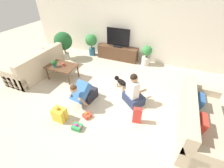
# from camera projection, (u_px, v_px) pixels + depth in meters

# --- Properties ---
(ground_plane) EXTENTS (16.00, 16.00, 0.00)m
(ground_plane) POSITION_uv_depth(u_px,v_px,m) (100.00, 96.00, 4.25)
(ground_plane) COLOR beige
(wall_back) EXTENTS (8.40, 0.06, 2.60)m
(wall_back) POSITION_uv_depth(u_px,v_px,m) (130.00, 25.00, 5.45)
(wall_back) COLOR silver
(wall_back) RESTS_ON ground_plane
(sofa_left) EXTENTS (0.82, 1.93, 0.82)m
(sofa_left) POSITION_uv_depth(u_px,v_px,m) (38.00, 66.00, 5.02)
(sofa_left) COLOR #C6B293
(sofa_left) RESTS_ON ground_plane
(sofa_right) EXTENTS (0.82, 1.93, 0.82)m
(sofa_right) POSITION_uv_depth(u_px,v_px,m) (198.00, 121.00, 3.13)
(sofa_right) COLOR #C6B293
(sofa_right) RESTS_ON ground_plane
(coffee_table) EXTENTS (0.93, 0.63, 0.47)m
(coffee_table) POSITION_uv_depth(u_px,v_px,m) (62.00, 67.00, 4.74)
(coffee_table) COLOR brown
(coffee_table) RESTS_ON ground_plane
(tv_console) EXTENTS (1.58, 0.39, 0.52)m
(tv_console) POSITION_uv_depth(u_px,v_px,m) (118.00, 53.00, 5.97)
(tv_console) COLOR brown
(tv_console) RESTS_ON ground_plane
(tv) EXTENTS (0.90, 0.20, 0.71)m
(tv) POSITION_uv_depth(u_px,v_px,m) (118.00, 39.00, 5.63)
(tv) COLOR black
(tv) RESTS_ON tv_console
(potted_plant_corner_left) EXTENTS (0.68, 0.68, 1.07)m
(potted_plant_corner_left) POSITION_uv_depth(u_px,v_px,m) (63.00, 42.00, 5.72)
(potted_plant_corner_left) COLOR beige
(potted_plant_corner_left) RESTS_ON ground_plane
(potted_plant_back_right) EXTENTS (0.36, 0.36, 0.75)m
(potted_plant_back_right) POSITION_uv_depth(u_px,v_px,m) (146.00, 55.00, 5.49)
(potted_plant_back_right) COLOR beige
(potted_plant_back_right) RESTS_ON ground_plane
(potted_plant_back_left) EXTENTS (0.47, 0.47, 0.88)m
(potted_plant_back_left) POSITION_uv_depth(u_px,v_px,m) (91.00, 42.00, 6.10)
(potted_plant_back_left) COLOR #336B84
(potted_plant_back_left) RESTS_ON ground_plane
(person_kneeling) EXTENTS (0.42, 0.83, 0.78)m
(person_kneeling) POSITION_uv_depth(u_px,v_px,m) (84.00, 93.00, 3.82)
(person_kneeling) COLOR #23232D
(person_kneeling) RESTS_ON ground_plane
(person_sitting) EXTENTS (0.66, 0.64, 0.90)m
(person_sitting) POSITION_uv_depth(u_px,v_px,m) (133.00, 93.00, 3.85)
(person_sitting) COLOR #283351
(person_sitting) RESTS_ON ground_plane
(dog) EXTENTS (0.51, 0.33, 0.32)m
(dog) POSITION_uv_depth(u_px,v_px,m) (120.00, 81.00, 4.45)
(dog) COLOR black
(dog) RESTS_ON ground_plane
(gift_box_a) EXTENTS (0.30, 0.23, 0.40)m
(gift_box_a) POSITION_uv_depth(u_px,v_px,m) (60.00, 114.00, 3.46)
(gift_box_a) COLOR yellow
(gift_box_a) RESTS_ON ground_plane
(gift_box_b) EXTENTS (0.22, 0.22, 0.15)m
(gift_box_b) POSITION_uv_depth(u_px,v_px,m) (87.00, 115.00, 3.58)
(gift_box_b) COLOR red
(gift_box_b) RESTS_ON ground_plane
(gift_box_c) EXTENTS (0.22, 0.18, 0.16)m
(gift_box_c) POSITION_uv_depth(u_px,v_px,m) (77.00, 127.00, 3.31)
(gift_box_c) COLOR #2D934C
(gift_box_c) RESTS_ON ground_plane
(gift_bag_a) EXTENTS (0.21, 0.14, 0.44)m
(gift_bag_a) POSITION_uv_depth(u_px,v_px,m) (137.00, 115.00, 3.38)
(gift_bag_a) COLOR red
(gift_bag_a) RESTS_ON ground_plane
(mug) EXTENTS (0.12, 0.08, 0.09)m
(mug) POSITION_uv_depth(u_px,v_px,m) (63.00, 64.00, 4.68)
(mug) COLOR #B23D38
(mug) RESTS_ON coffee_table
(tabletop_plant) EXTENTS (0.17, 0.17, 0.22)m
(tabletop_plant) POSITION_uv_depth(u_px,v_px,m) (54.00, 63.00, 4.58)
(tabletop_plant) COLOR #336B84
(tabletop_plant) RESTS_ON coffee_table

